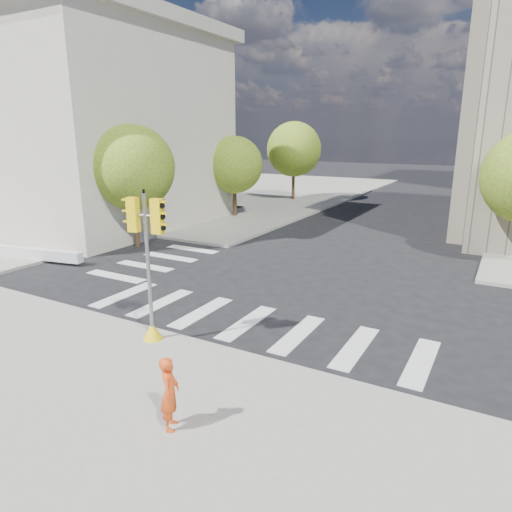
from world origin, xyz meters
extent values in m
plane|color=black|center=(0.00, 0.00, 0.00)|extent=(160.00, 160.00, 0.00)
cube|color=gray|center=(-20.00, 26.00, 0.07)|extent=(28.00, 40.00, 0.15)
cube|color=beige|center=(-20.00, 8.00, 6.00)|extent=(18.00, 14.00, 12.00)
cube|color=#B2AD9E|center=(-20.00, 8.00, 12.30)|extent=(19.00, 15.00, 0.80)
cylinder|color=#382616|center=(-10.50, 4.00, 1.22)|extent=(0.28, 0.28, 2.45)
sphere|color=#2F6E1F|center=(-10.50, 4.00, 4.21)|extent=(4.40, 4.40, 4.40)
cylinder|color=#382616|center=(-10.50, 14.00, 1.08)|extent=(0.28, 0.28, 2.17)
sphere|color=#2F6E1F|center=(-10.50, 14.00, 3.77)|extent=(4.00, 4.00, 4.00)
cylinder|color=#382616|center=(-10.50, 24.00, 1.31)|extent=(0.28, 0.28, 2.62)
sphere|color=#2F6E1F|center=(-10.50, 24.00, 4.54)|extent=(4.80, 4.80, 4.80)
cone|color=yellow|center=(-1.73, -4.64, 0.40)|extent=(0.56, 0.56, 0.50)
cylinder|color=gray|center=(-1.73, -4.64, 2.27)|extent=(0.11, 0.11, 4.24)
cylinder|color=black|center=(-1.73, -4.64, 4.44)|extent=(0.07, 0.07, 0.12)
cylinder|color=gray|center=(-1.73, -4.64, 3.79)|extent=(0.90, 0.19, 0.06)
cube|color=yellow|center=(-2.11, -4.70, 3.79)|extent=(0.33, 0.26, 0.95)
cube|color=yellow|center=(-1.36, -4.59, 3.79)|extent=(0.33, 0.26, 0.95)
imported|color=#E74915|center=(1.40, -7.61, 0.93)|extent=(0.60, 0.68, 1.56)
cube|color=silver|center=(-13.00, -0.75, 0.40)|extent=(5.96, 1.58, 0.50)
camera|label=1|loc=(6.85, -13.80, 5.95)|focal=32.00mm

